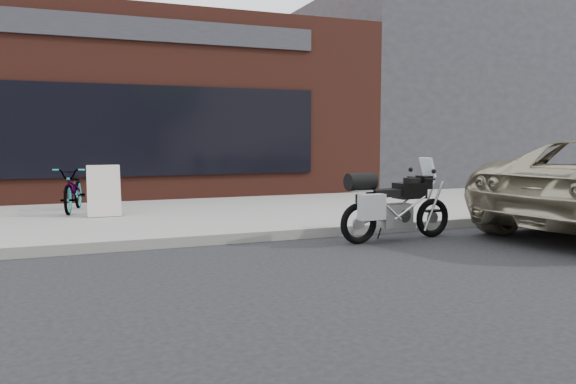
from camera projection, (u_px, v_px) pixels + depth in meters
name	position (u px, v px, depth m)	size (l,w,h in m)	color
ground	(411.00, 326.00, 4.56)	(120.00, 120.00, 0.00)	black
near_sidewalk	(210.00, 212.00, 11.05)	(44.00, 6.00, 0.15)	gray
storefront	(88.00, 114.00, 16.61)	(14.00, 10.07, 4.50)	#4E2219
neighbour_building	(429.00, 99.00, 20.88)	(10.00, 10.00, 6.00)	#2A2A2F
motorcycle	(391.00, 205.00, 8.32)	(1.96, 0.73, 1.24)	black
bicycle_front	(74.00, 190.00, 10.57)	(0.55, 1.59, 0.83)	gray
sandwich_sign	(104.00, 190.00, 10.02)	(0.58, 0.54, 0.91)	beige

